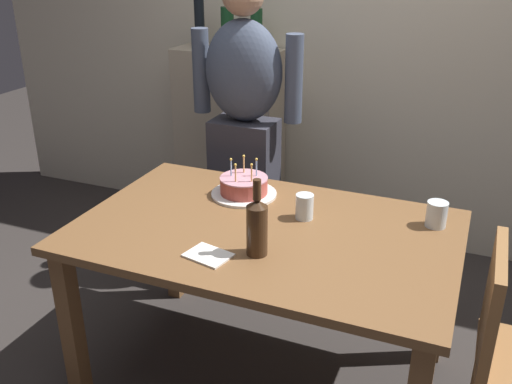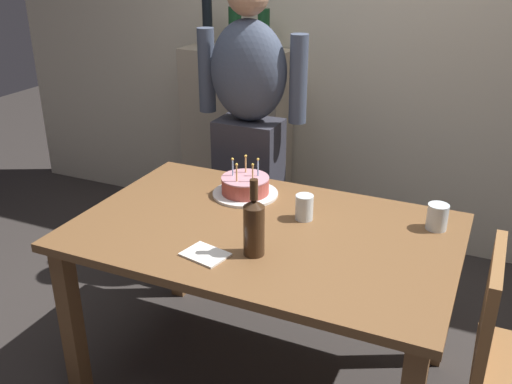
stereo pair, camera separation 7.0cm
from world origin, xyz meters
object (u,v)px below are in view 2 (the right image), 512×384
(napkin_stack, at_px, (205,254))
(person_man_bearded, at_px, (249,129))
(birthday_cake, at_px, (245,187))
(wine_bottle, at_px, (254,225))
(water_glass_near, at_px, (304,207))
(water_glass_far, at_px, (437,217))

(napkin_stack, height_order, person_man_bearded, person_man_bearded)
(birthday_cake, distance_m, person_man_bearded, 0.57)
(napkin_stack, bearing_deg, wine_bottle, 28.42)
(water_glass_near, bearing_deg, napkin_stack, -117.69)
(water_glass_near, bearing_deg, wine_bottle, -101.30)
(water_glass_near, distance_m, person_man_bearded, 0.84)
(wine_bottle, distance_m, napkin_stack, 0.21)
(water_glass_near, height_order, person_man_bearded, person_man_bearded)
(water_glass_far, height_order, wine_bottle, wine_bottle)
(napkin_stack, bearing_deg, birthday_cake, 100.12)
(wine_bottle, xyz_separation_m, person_man_bearded, (-0.48, 0.98, 0.02))
(birthday_cake, height_order, wine_bottle, wine_bottle)
(wine_bottle, bearing_deg, person_man_bearded, 115.92)
(birthday_cake, xyz_separation_m, water_glass_near, (0.32, -0.12, 0.01))
(birthday_cake, xyz_separation_m, wine_bottle, (0.25, -0.46, 0.08))
(wine_bottle, bearing_deg, water_glass_near, 78.70)
(water_glass_near, xyz_separation_m, water_glass_far, (0.51, 0.13, -0.00))
(water_glass_near, relative_size, napkin_stack, 0.66)
(water_glass_near, distance_m, napkin_stack, 0.49)
(person_man_bearded, bearing_deg, wine_bottle, 115.92)
(water_glass_near, bearing_deg, birthday_cake, 159.77)
(water_glass_far, bearing_deg, person_man_bearded, 154.46)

